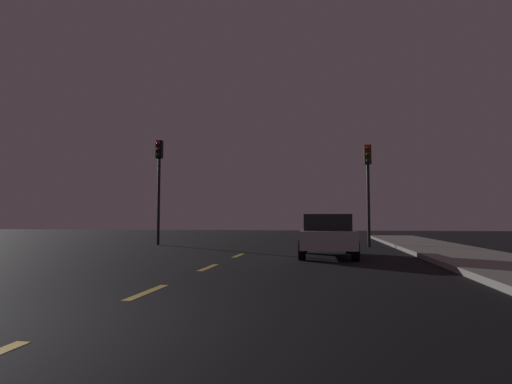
{
  "coord_description": "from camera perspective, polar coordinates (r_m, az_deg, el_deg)",
  "views": [
    {
      "loc": [
        3.04,
        -4.34,
        1.23
      ],
      "look_at": [
        0.15,
        13.07,
        2.4
      ],
      "focal_mm": 29.76,
      "sensor_mm": 36.0,
      "label": 1
    }
  ],
  "objects": [
    {
      "name": "ground_plane",
      "position": [
        11.8,
        -5.62,
        -9.77
      ],
      "size": [
        80.0,
        80.0,
        0.0
      ],
      "primitive_type": "plane",
      "color": "black"
    },
    {
      "name": "sidewalk_curb_right",
      "position": [
        12.24,
        31.16,
        -8.67
      ],
      "size": [
        3.0,
        40.0,
        0.15
      ],
      "primitive_type": "cube",
      "color": "gray",
      "rests_on": "ground_plane"
    },
    {
      "name": "lane_stripe_second",
      "position": [
        7.67,
        -14.39,
        -12.88
      ],
      "size": [
        0.16,
        1.6,
        0.01
      ],
      "primitive_type": "cube",
      "color": "#EACC4C",
      "rests_on": "ground_plane"
    },
    {
      "name": "lane_stripe_third",
      "position": [
        11.22,
        -6.42,
        -10.05
      ],
      "size": [
        0.16,
        1.6,
        0.01
      ],
      "primitive_type": "cube",
      "color": "#EACC4C",
      "rests_on": "ground_plane"
    },
    {
      "name": "lane_stripe_fourth",
      "position": [
        14.9,
        -2.39,
        -8.52
      ],
      "size": [
        0.16,
        1.6,
        0.01
      ],
      "primitive_type": "cube",
      "color": "#EACC4C",
      "rests_on": "ground_plane"
    },
    {
      "name": "traffic_signal_left",
      "position": [
        21.87,
        -12.91,
        2.66
      ],
      "size": [
        0.32,
        0.38,
        5.24
      ],
      "color": "black",
      "rests_on": "ground_plane"
    },
    {
      "name": "traffic_signal_right",
      "position": [
        20.3,
        14.82,
        2.23
      ],
      "size": [
        0.32,
        0.38,
        4.72
      ],
      "color": "black",
      "rests_on": "ground_plane"
    },
    {
      "name": "car_stopped_ahead",
      "position": [
        14.59,
        9.52,
        -5.72
      ],
      "size": [
        1.92,
        4.01,
        1.42
      ],
      "color": "silver",
      "rests_on": "ground_plane"
    }
  ]
}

